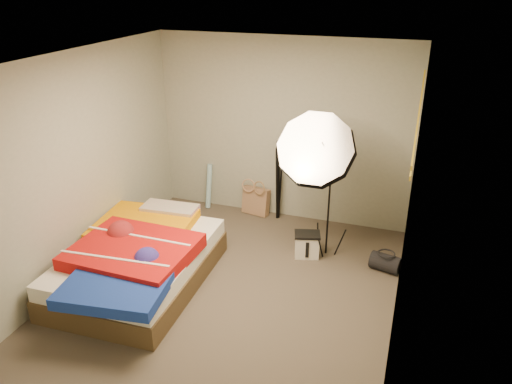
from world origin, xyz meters
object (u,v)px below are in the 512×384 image
at_px(bed, 138,261).
at_px(wrapping_roll, 209,186).
at_px(photo_umbrella, 317,151).
at_px(duffel_bag, 385,263).
at_px(camera_case, 307,246).
at_px(tote_bag, 256,201).
at_px(camera_tripod, 278,175).

bearing_deg(bed, wrapping_roll, 91.75).
relative_size(bed, photo_umbrella, 1.15).
height_order(duffel_bag, bed, bed).
xyz_separation_m(duffel_bag, photo_umbrella, (-0.89, 0.05, 1.26)).
bearing_deg(duffel_bag, camera_case, -167.51).
relative_size(wrapping_roll, camera_case, 2.28).
relative_size(wrapping_roll, bed, 0.30).
height_order(tote_bag, camera_case, tote_bag).
bearing_deg(tote_bag, photo_umbrella, -29.72).
relative_size(bed, camera_tripod, 1.92).
xyz_separation_m(wrapping_roll, photo_umbrella, (1.76, -0.89, 1.04)).
height_order(wrapping_roll, camera_case, wrapping_roll).
height_order(wrapping_roll, camera_tripod, camera_tripod).
relative_size(duffel_bag, bed, 0.16).
bearing_deg(camera_case, bed, -160.23).
distance_m(tote_bag, bed, 2.20).
distance_m(camera_case, duffel_bag, 0.95).
height_order(duffel_bag, camera_tripod, camera_tripod).
height_order(camera_case, bed, bed).
bearing_deg(camera_case, wrapping_roll, 136.01).
relative_size(tote_bag, camera_case, 1.37).
bearing_deg(camera_tripod, wrapping_roll, 178.06).
height_order(tote_bag, duffel_bag, tote_bag).
bearing_deg(camera_case, photo_umbrella, 14.11).
height_order(tote_bag, bed, bed).
xyz_separation_m(photo_umbrella, camera_tripod, (-0.69, 0.85, -0.71)).
distance_m(camera_case, bed, 2.02).
xyz_separation_m(tote_bag, bed, (-0.67, -2.09, 0.09)).
bearing_deg(camera_tripod, tote_bag, 173.92).
bearing_deg(duffel_bag, camera_tripod, 164.07).
bearing_deg(photo_umbrella, camera_tripod, 129.04).
bearing_deg(tote_bag, wrapping_roll, -169.02).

